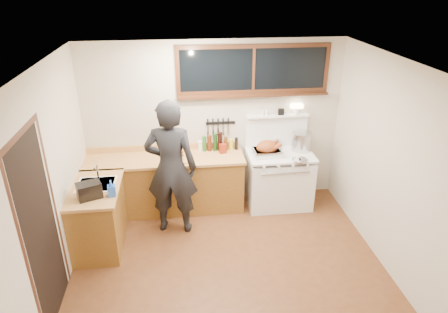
{
  "coord_description": "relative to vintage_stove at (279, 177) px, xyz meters",
  "views": [
    {
      "loc": [
        -0.54,
        -4.12,
        3.47
      ],
      "look_at": [
        0.05,
        0.85,
        1.15
      ],
      "focal_mm": 32.0,
      "sensor_mm": 36.0,
      "label": 1
    }
  ],
  "objects": [
    {
      "name": "coffee_tin",
      "position": [
        -0.89,
        0.11,
        0.51
      ],
      "size": [
        0.11,
        0.09,
        0.15
      ],
      "color": "maroon",
      "rests_on": "counter_back"
    },
    {
      "name": "bottle_cluster",
      "position": [
        -0.95,
        0.22,
        0.56
      ],
      "size": [
        0.56,
        0.07,
        0.3
      ],
      "color": "black",
      "rests_on": "counter_back"
    },
    {
      "name": "left_doorway",
      "position": [
        -2.99,
        -1.96,
        0.62
      ],
      "size": [
        0.02,
        1.04,
        2.17
      ],
      "color": "black",
      "rests_on": "ground"
    },
    {
      "name": "pitcher",
      "position": [
        -1.23,
        0.26,
        0.51
      ],
      "size": [
        0.1,
        0.1,
        0.15
      ],
      "color": "white",
      "rests_on": "counter_back"
    },
    {
      "name": "knife_strip",
      "position": [
        -0.92,
        0.32,
        0.84
      ],
      "size": [
        0.46,
        0.03,
        0.28
      ],
      "color": "black",
      "rests_on": "room_shell"
    },
    {
      "name": "counter_back",
      "position": [
        -1.8,
        0.04,
        -0.01
      ],
      "size": [
        2.44,
        0.64,
        1.0
      ],
      "color": "brown",
      "rests_on": "ground"
    },
    {
      "name": "roast_turkey",
      "position": [
        -0.22,
        -0.06,
        0.53
      ],
      "size": [
        0.46,
        0.34,
        0.25
      ],
      "color": "silver",
      "rests_on": "vintage_stove"
    },
    {
      "name": "ground_plane",
      "position": [
        -1.0,
        -1.41,
        -0.48
      ],
      "size": [
        4.0,
        3.5,
        0.02
      ],
      "primitive_type": "cube",
      "color": "#522C15"
    },
    {
      "name": "toaster",
      "position": [
        -2.7,
        -1.04,
        0.53
      ],
      "size": [
        0.35,
        0.3,
        0.2
      ],
      "color": "black",
      "rests_on": "counter_left"
    },
    {
      "name": "man",
      "position": [
        -1.69,
        -0.53,
        0.53
      ],
      "size": [
        0.8,
        0.59,
        1.99
      ],
      "color": "black",
      "rests_on": "ground"
    },
    {
      "name": "saucepan",
      "position": [
        -0.01,
        0.24,
        0.5
      ],
      "size": [
        0.21,
        0.3,
        0.12
      ],
      "color": "silver",
      "rests_on": "vintage_stove"
    },
    {
      "name": "soap_bottle",
      "position": [
        -2.43,
        -1.03,
        0.54
      ],
      "size": [
        0.11,
        0.11,
        0.21
      ],
      "color": "blue",
      "rests_on": "counter_left"
    },
    {
      "name": "room_shell",
      "position": [
        -1.0,
        -1.41,
        1.18
      ],
      "size": [
        4.1,
        3.6,
        2.65
      ],
      "color": "beige",
      "rests_on": "ground"
    },
    {
      "name": "vintage_stove",
      "position": [
        0.0,
        0.0,
        0.0
      ],
      "size": [
        1.02,
        0.74,
        1.6
      ],
      "color": "white",
      "rests_on": "ground"
    },
    {
      "name": "cutting_board",
      "position": [
        -1.63,
        -0.06,
        0.49
      ],
      "size": [
        0.44,
        0.34,
        0.14
      ],
      "color": "tan",
      "rests_on": "counter_back"
    },
    {
      "name": "pot_lid",
      "position": [
        0.23,
        -0.31,
        0.44
      ],
      "size": [
        0.24,
        0.24,
        0.04
      ],
      "color": "silver",
      "rests_on": "vintage_stove"
    },
    {
      "name": "back_window",
      "position": [
        -0.4,
        0.31,
        1.6
      ],
      "size": [
        2.32,
        0.13,
        0.77
      ],
      "color": "black",
      "rests_on": "room_shell"
    },
    {
      "name": "stockpot",
      "position": [
        0.35,
        0.08,
        0.58
      ],
      "size": [
        0.41,
        0.41,
        0.3
      ],
      "color": "silver",
      "rests_on": "vintage_stove"
    },
    {
      "name": "counter_left",
      "position": [
        -2.7,
        -0.79,
        -0.02
      ],
      "size": [
        0.64,
        1.09,
        0.9
      ],
      "color": "brown",
      "rests_on": "ground"
    },
    {
      "name": "sink_unit",
      "position": [
        -2.68,
        -0.71,
        0.38
      ],
      "size": [
        0.5,
        0.45,
        0.37
      ],
      "color": "white",
      "rests_on": "counter_left"
    }
  ]
}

